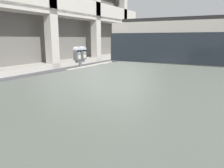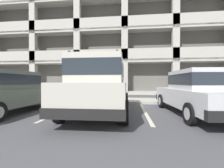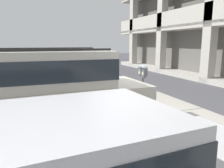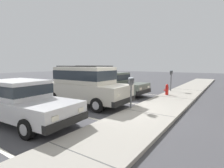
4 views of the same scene
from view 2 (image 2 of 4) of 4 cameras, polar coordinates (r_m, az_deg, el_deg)
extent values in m
cube|color=#4C4C51|center=(7.82, -0.86, -8.10)|extent=(80.00, 80.00, 0.10)
cube|color=#ADA89E|center=(9.08, 0.20, -6.18)|extent=(40.00, 2.20, 0.12)
cube|color=#606060|center=(10.31, -22.58, -5.07)|extent=(0.03, 2.16, 0.00)
cube|color=#606060|center=(9.08, 0.20, -5.79)|extent=(0.03, 2.16, 0.00)
cube|color=#606060|center=(9.51, 25.03, -5.56)|extent=(0.03, 2.16, 0.00)
cube|color=silver|center=(8.61, -36.22, -7.06)|extent=(0.12, 4.80, 0.01)
cube|color=silver|center=(6.87, -15.94, -8.88)|extent=(0.12, 4.80, 0.01)
cube|color=silver|center=(6.40, 12.06, -9.59)|extent=(0.12, 4.80, 0.01)
cube|color=beige|center=(5.56, -4.26, -3.56)|extent=(1.91, 4.73, 0.80)
cube|color=beige|center=(5.51, -4.36, 4.94)|extent=(1.66, 2.94, 0.84)
cube|color=#232B33|center=(5.51, -4.36, 5.16)|extent=(1.69, 2.96, 0.46)
cube|color=black|center=(7.86, -1.36, -4.38)|extent=(1.88, 0.19, 0.24)
cube|color=black|center=(3.36, -11.17, -11.13)|extent=(1.88, 0.19, 0.24)
cube|color=silver|center=(7.84, 2.83, -1.76)|extent=(0.24, 0.03, 0.14)
cube|color=silver|center=(7.98, -5.39, -1.72)|extent=(0.24, 0.03, 0.14)
cylinder|color=black|center=(6.97, 5.20, -6.02)|extent=(0.21, 0.66, 0.66)
cylinder|color=#B2B2B7|center=(6.97, 5.20, -6.02)|extent=(0.23, 0.37, 0.36)
cylinder|color=black|center=(7.21, -9.36, -5.80)|extent=(0.21, 0.66, 0.66)
cylinder|color=#B2B2B7|center=(7.21, -9.36, -5.80)|extent=(0.23, 0.37, 0.36)
cylinder|color=black|center=(4.09, 4.88, -10.74)|extent=(0.21, 0.66, 0.66)
cylinder|color=#B2B2B7|center=(4.09, 4.88, -10.74)|extent=(0.23, 0.37, 0.36)
cylinder|color=black|center=(4.49, -19.18, -9.74)|extent=(0.21, 0.66, 0.66)
cylinder|color=#B2B2B7|center=(4.49, -19.18, -9.74)|extent=(0.23, 0.37, 0.36)
cube|color=black|center=(5.49, 2.83, 9.79)|extent=(0.09, 2.62, 0.05)
cube|color=black|center=(5.72, -11.26, 9.40)|extent=(0.09, 2.62, 0.05)
cube|color=#5B665B|center=(6.80, -34.06, -4.00)|extent=(1.93, 4.48, 0.60)
cube|color=#5B665B|center=(6.56, -35.90, 1.25)|extent=(1.60, 2.06, 0.64)
cube|color=#232B33|center=(6.56, -35.90, 1.39)|extent=(1.62, 2.08, 0.35)
cube|color=black|center=(8.50, -23.94, -4.26)|extent=(1.74, 0.25, 0.24)
cube|color=silver|center=(8.25, -20.70, -2.72)|extent=(0.24, 0.04, 0.14)
cube|color=silver|center=(8.83, -26.63, -2.53)|extent=(0.24, 0.04, 0.14)
cylinder|color=black|center=(7.40, -21.94, -5.91)|extent=(0.19, 0.61, 0.60)
cylinder|color=#B2B2B7|center=(7.40, -21.94, -5.91)|extent=(0.20, 0.34, 0.33)
cylinder|color=black|center=(8.39, -31.74, -5.19)|extent=(0.19, 0.61, 0.60)
cylinder|color=#B2B2B7|center=(8.39, -31.74, -5.19)|extent=(0.20, 0.34, 0.33)
cube|color=silver|center=(6.07, 29.38, -4.51)|extent=(1.96, 4.50, 0.60)
cube|color=silver|center=(5.78, 30.73, 1.38)|extent=(1.61, 2.07, 0.64)
cube|color=#232B33|center=(5.78, 30.73, 1.54)|extent=(1.64, 2.09, 0.35)
cube|color=black|center=(8.07, 22.52, -4.51)|extent=(1.74, 0.27, 0.24)
cube|color=silver|center=(8.29, 25.85, -2.73)|extent=(0.24, 0.04, 0.14)
cube|color=silver|center=(7.94, 18.82, -2.85)|extent=(0.24, 0.04, 0.14)
cylinder|color=black|center=(7.69, 30.42, -5.70)|extent=(0.20, 0.61, 0.60)
cylinder|color=#B2B2B7|center=(7.69, 30.42, -5.70)|extent=(0.20, 0.34, 0.33)
cylinder|color=black|center=(7.08, 18.29, -6.19)|extent=(0.20, 0.61, 0.60)
cylinder|color=#B2B2B7|center=(7.08, 18.29, -6.19)|extent=(0.20, 0.34, 0.33)
cylinder|color=black|center=(4.53, 27.56, -10.06)|extent=(0.20, 0.61, 0.60)
cylinder|color=#B2B2B7|center=(4.53, 27.56, -10.06)|extent=(0.20, 0.34, 0.33)
cylinder|color=#595B60|center=(8.12, -2.17, -2.80)|extent=(0.07, 0.07, 1.06)
cube|color=#595B60|center=(8.11, -2.17, 1.16)|extent=(0.28, 0.06, 0.06)
cube|color=#515459|center=(8.13, -2.87, 2.15)|extent=(0.15, 0.11, 0.22)
cylinder|color=#9EA8B2|center=(8.13, -2.87, 2.92)|extent=(0.15, 0.11, 0.15)
cube|color=#B7B293|center=(8.07, -2.94, 1.88)|extent=(0.08, 0.01, 0.08)
cube|color=#515459|center=(8.10, -1.47, 2.15)|extent=(0.15, 0.11, 0.22)
cylinder|color=#9EA8B2|center=(8.10, -1.47, 2.93)|extent=(0.15, 0.11, 0.15)
cube|color=#B7B293|center=(8.04, -1.53, 1.89)|extent=(0.08, 0.01, 0.08)
cube|color=#424447|center=(11.01, -36.70, 2.31)|extent=(0.15, 0.11, 0.22)
cylinder|color=#8C99A3|center=(11.01, -36.71, 2.88)|extent=(0.15, 0.11, 0.15)
cube|color=#B7B293|center=(10.96, -36.91, 2.11)|extent=(0.08, 0.01, 0.08)
cube|color=#64625C|center=(20.00, 5.31, 14.68)|extent=(31.36, 8.80, 12.00)
cube|color=#B7B2A8|center=(18.83, 5.26, -2.39)|extent=(32.00, 10.00, 0.30)
cube|color=#B7B2A8|center=(18.91, 5.27, 6.72)|extent=(32.00, 10.00, 0.30)
cube|color=#B7B2A8|center=(14.14, 4.83, 11.06)|extent=(32.00, 0.20, 1.10)
cube|color=#B7B2A8|center=(19.46, 5.27, 15.54)|extent=(32.00, 10.00, 0.30)
cube|color=#B7B2A8|center=(14.97, 4.85, 22.42)|extent=(32.00, 0.20, 1.10)
cube|color=#B7B2A8|center=(20.44, 5.28, 23.70)|extent=(32.00, 10.00, 0.30)
cube|color=#B7B2A8|center=(17.67, -27.80, 16.52)|extent=(0.60, 0.50, 12.00)
cube|color=#B7B2A8|center=(15.68, -13.06, 18.68)|extent=(0.60, 0.50, 12.00)
cube|color=#B7B2A8|center=(14.87, 4.86, 19.70)|extent=(0.60, 0.50, 12.00)
cube|color=#B7B2A8|center=(15.44, 23.10, 18.93)|extent=(0.60, 0.50, 12.00)
cylinder|color=red|center=(10.09, -27.76, -3.66)|extent=(0.20, 0.20, 0.55)
sphere|color=red|center=(10.07, -27.77, -1.76)|extent=(0.18, 0.18, 0.18)
cylinder|color=red|center=(9.96, -28.25, -3.56)|extent=(0.08, 0.10, 0.08)
cylinder|color=red|center=(10.00, -27.05, -3.54)|extent=(0.10, 0.07, 0.07)
camera|label=1|loc=(7.24, -39.63, 5.13)|focal=35.00mm
camera|label=3|loc=(6.64, 46.68, 9.17)|focal=35.00mm
camera|label=4|loc=(12.97, 32.52, 4.86)|focal=28.00mm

